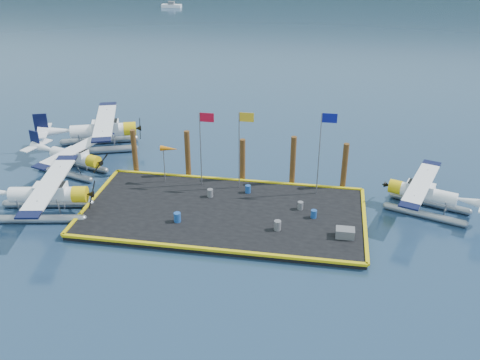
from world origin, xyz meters
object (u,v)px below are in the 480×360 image
object	(u,v)px
seaplane_d	(424,195)
piling_4	(344,168)
drum_3	(177,217)
piling_1	(188,155)
drum_1	(277,225)
piling_0	(135,153)
seaplane_a	(46,197)
seaplane_b	(74,158)
flagpole_red	(203,138)
drum_5	(248,189)
flagpole_yellow	(242,139)
windsock	(169,150)
piling_3	(293,162)
flagpole_blue	(323,142)
crate	(345,233)
piling_2	(243,162)
drum_0	(210,193)
drum_4	(300,205)
drum_2	(314,214)
seaplane_c	(102,132)

from	to	relation	value
seaplane_d	piling_4	world-z (taller)	piling_4
drum_3	piling_4	size ratio (longest dim) A/B	0.17
piling_1	drum_1	bearing A→B (deg)	-41.99
piling_0	seaplane_a	bearing A→B (deg)	-118.51
seaplane_b	flagpole_red	xyz separation A→B (m)	(11.42, -1.16, 3.09)
drum_5	flagpole_yellow	world-z (taller)	flagpole_yellow
drum_1	piling_0	bearing A→B (deg)	149.94
windsock	piling_3	size ratio (longest dim) A/B	0.73
flagpole_blue	windsock	size ratio (longest dim) A/B	2.08
piling_0	crate	bearing A→B (deg)	-23.49
seaplane_d	piling_2	distance (m)	13.98
flagpole_yellow	windsock	size ratio (longest dim) A/B	1.99
seaplane_b	flagpole_red	bearing A→B (deg)	101.43
seaplane_b	piling_1	xyz separation A→B (m)	(9.71, 0.44, 0.79)
flagpole_blue	piling_3	distance (m)	3.72
seaplane_a	drum_3	size ratio (longest dim) A/B	14.21
drum_0	flagpole_yellow	world-z (taller)	flagpole_yellow
drum_4	windsock	bearing A→B (deg)	165.98
flagpole_yellow	flagpole_red	bearing A→B (deg)	180.00
windsock	piling_3	distance (m)	9.72
windsock	piling_1	distance (m)	2.21
piling_0	piling_1	bearing A→B (deg)	0.00
drum_5	crate	size ratio (longest dim) A/B	0.49
flagpole_blue	piling_2	size ratio (longest dim) A/B	1.71
seaplane_d	crate	bearing A→B (deg)	151.45
drum_1	flagpole_red	size ratio (longest dim) A/B	0.11
seaplane_a	drum_2	size ratio (longest dim) A/B	16.66
drum_4	crate	distance (m)	4.53
drum_2	piling_4	xyz separation A→B (m)	(2.04, 5.27, 1.31)
seaplane_a	seaplane_b	size ratio (longest dim) A/B	1.16
drum_5	piling_0	size ratio (longest dim) A/B	0.15
drum_3	windsock	world-z (taller)	windsock
drum_4	flagpole_blue	size ratio (longest dim) A/B	0.09
seaplane_d	seaplane_c	bearing A→B (deg)	94.62
windsock	piling_2	bearing A→B (deg)	16.15
drum_4	seaplane_a	bearing A→B (deg)	-169.95
drum_0	drum_5	xyz separation A→B (m)	(2.72, 1.13, -0.01)
drum_0	piling_1	xyz separation A→B (m)	(-2.59, 3.46, 1.39)
flagpole_yellow	piling_0	bearing A→B (deg)	170.14
crate	flagpole_blue	xyz separation A→B (m)	(-1.93, 5.84, 3.98)
seaplane_b	drum_0	size ratio (longest dim) A/B	13.59
drum_2	flagpole_red	world-z (taller)	flagpole_red
seaplane_c	piling_2	distance (m)	14.76
seaplane_c	piling_2	xyz separation A→B (m)	(13.95, -4.83, 0.30)
seaplane_a	piling_2	bearing A→B (deg)	109.40
flagpole_red	crate	bearing A→B (deg)	-28.16
drum_3	windsock	xyz separation A→B (m)	(-2.15, 5.80, 2.49)
drum_5	flagpole_yellow	size ratio (longest dim) A/B	0.10
drum_5	drum_3	bearing A→B (deg)	-129.48
drum_2	seaplane_a	bearing A→B (deg)	-173.60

